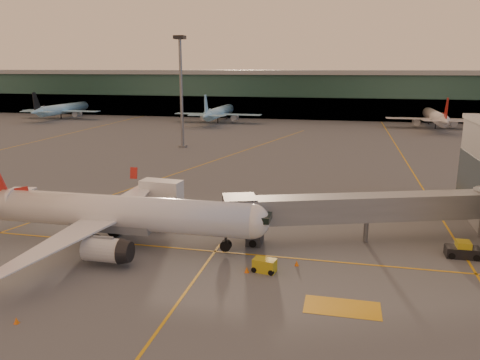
% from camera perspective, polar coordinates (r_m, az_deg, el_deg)
% --- Properties ---
extents(ground, '(600.00, 600.00, 0.00)m').
position_cam_1_polar(ground, '(46.27, -10.85, -10.32)').
color(ground, '#4C4F54').
rests_on(ground, ground).
extents(taxi_markings, '(100.12, 173.00, 0.01)m').
position_cam_1_polar(taxi_markings, '(88.70, -3.87, 1.46)').
color(taxi_markings, gold).
rests_on(taxi_markings, ground).
extents(terminal, '(400.00, 20.00, 17.60)m').
position_cam_1_polar(terminal, '(181.54, 7.21, 10.36)').
color(terminal, '#19382D').
rests_on(terminal, ground).
extents(mast_west_near, '(2.40, 2.40, 25.60)m').
position_cam_1_polar(mast_west_near, '(111.20, -7.20, 11.55)').
color(mast_west_near, slate).
rests_on(mast_west_near, ground).
extents(distant_aircraft_row, '(350.00, 34.00, 13.00)m').
position_cam_1_polar(distant_aircraft_row, '(157.88, 10.21, 6.60)').
color(distant_aircraft_row, '#94D3F8').
rests_on(distant_aircraft_row, ground).
extents(main_airplane, '(34.77, 31.23, 10.52)m').
position_cam_1_polar(main_airplane, '(51.70, -15.38, -3.96)').
color(main_airplane, white).
rests_on(main_airplane, ground).
extents(jet_bridge, '(31.26, 13.10, 5.41)m').
position_cam_1_polar(jet_bridge, '(52.81, 16.69, -3.36)').
color(jet_bridge, slate).
rests_on(jet_bridge, ground).
extents(catering_truck, '(5.60, 2.91, 4.20)m').
position_cam_1_polar(catering_truck, '(62.21, -9.49, -1.69)').
color(catering_truck, '#B24019').
rests_on(catering_truck, ground).
extents(gpu_cart, '(2.33, 1.65, 1.25)m').
position_cam_1_polar(gpu_cart, '(44.25, 3.01, -10.37)').
color(gpu_cart, gold).
rests_on(gpu_cart, ground).
extents(pushback_tug, '(3.24, 1.76, 1.67)m').
position_cam_1_polar(pushback_tug, '(52.33, 25.51, -7.79)').
color(pushback_tug, black).
rests_on(pushback_tug, ground).
extents(cone_nose, '(0.41, 0.41, 0.52)m').
position_cam_1_polar(cone_nose, '(45.90, 6.93, -10.03)').
color(cone_nose, orange).
rests_on(cone_nose, ground).
extents(cone_wing_right, '(0.40, 0.40, 0.50)m').
position_cam_1_polar(cone_wing_right, '(39.89, -25.60, -15.19)').
color(cone_wing_right, orange).
rests_on(cone_wing_right, ground).
extents(cone_wing_left, '(0.39, 0.39, 0.49)m').
position_cam_1_polar(cone_wing_left, '(67.16, -10.18, -2.48)').
color(cone_wing_left, orange).
rests_on(cone_wing_left, ground).
extents(cone_fwd, '(0.44, 0.44, 0.56)m').
position_cam_1_polar(cone_fwd, '(44.16, 0.84, -10.89)').
color(cone_fwd, orange).
rests_on(cone_fwd, ground).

